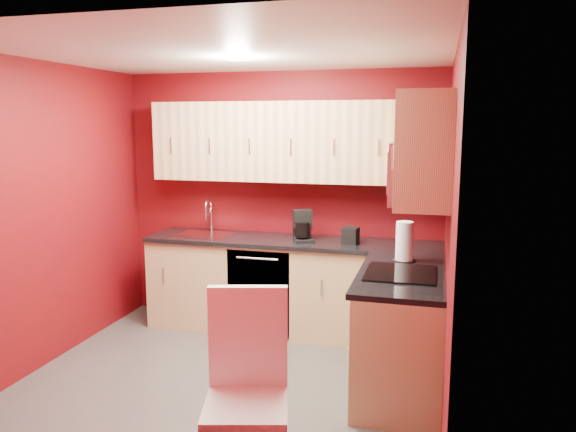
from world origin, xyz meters
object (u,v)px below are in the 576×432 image
at_px(sink, 205,231).
at_px(coffee_maker, 304,226).
at_px(microwave, 421,172).
at_px(paper_towel, 404,242).
at_px(dining_chair, 246,396).
at_px(napkin_holder, 351,236).

xyz_separation_m(sink, coffee_maker, (1.03, -0.07, 0.11)).
relative_size(microwave, coffee_maker, 2.63).
height_order(microwave, coffee_maker, microwave).
relative_size(paper_towel, dining_chair, 0.29).
bearing_deg(dining_chair, napkin_holder, 70.31).
bearing_deg(microwave, sink, 154.40).
bearing_deg(dining_chair, coffee_maker, 80.97).
bearing_deg(sink, napkin_holder, -2.00).
xyz_separation_m(microwave, paper_towel, (-0.12, 0.40, -0.59)).
distance_m(coffee_maker, paper_towel, 1.09).
xyz_separation_m(coffee_maker, paper_towel, (0.95, -0.54, 0.02)).
relative_size(microwave, napkin_holder, 5.12).
distance_m(sink, paper_towel, 2.07).
xyz_separation_m(microwave, sink, (-2.09, 1.00, -0.72)).
distance_m(paper_towel, dining_chair, 2.00).
height_order(sink, dining_chair, sink).
bearing_deg(paper_towel, sink, 162.98).
relative_size(sink, coffee_maker, 1.80).
bearing_deg(sink, coffee_maker, -3.74).
bearing_deg(sink, dining_chair, -62.17).
distance_m(microwave, dining_chair, 1.97).
bearing_deg(napkin_holder, paper_towel, -47.14).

